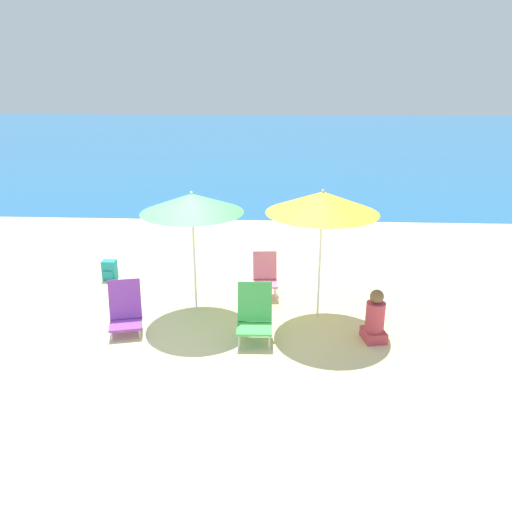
# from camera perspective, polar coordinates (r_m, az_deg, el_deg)

# --- Properties ---
(ground_plane) EXTENTS (60.00, 60.00, 0.00)m
(ground_plane) POSITION_cam_1_polar(r_m,az_deg,el_deg) (8.28, -9.99, -7.14)
(ground_plane) COLOR beige
(sea_water) EXTENTS (60.00, 40.00, 0.01)m
(sea_water) POSITION_cam_1_polar(r_m,az_deg,el_deg) (33.44, -0.11, 13.44)
(sea_water) COLOR #23669E
(sea_water) RESTS_ON ground
(beach_umbrella_green) EXTENTS (1.64, 1.64, 2.03)m
(beach_umbrella_green) POSITION_cam_1_polar(r_m,az_deg,el_deg) (7.95, -7.34, 6.00)
(beach_umbrella_green) COLOR white
(beach_umbrella_green) RESTS_ON ground
(beach_umbrella_yellow) EXTENTS (1.74, 1.74, 2.12)m
(beach_umbrella_yellow) POSITION_cam_1_polar(r_m,az_deg,el_deg) (7.67, 7.61, 6.09)
(beach_umbrella_yellow) COLOR white
(beach_umbrella_yellow) RESTS_ON ground
(beach_chair_green) EXTENTS (0.53, 0.60, 0.84)m
(beach_chair_green) POSITION_cam_1_polar(r_m,az_deg,el_deg) (7.43, -0.16, -6.60)
(beach_chair_green) COLOR silver
(beach_chair_green) RESTS_ON ground
(beach_chair_purple) EXTENTS (0.60, 0.64, 0.78)m
(beach_chair_purple) POSITION_cam_1_polar(r_m,az_deg,el_deg) (7.94, -14.71, -5.95)
(beach_chair_purple) COLOR silver
(beach_chair_purple) RESTS_ON ground
(beach_chair_pink) EXTENTS (0.46, 0.54, 0.77)m
(beach_chair_pink) POSITION_cam_1_polar(r_m,az_deg,el_deg) (8.90, 1.05, -2.09)
(beach_chair_pink) COLOR silver
(beach_chair_pink) RESTS_ON ground
(person_seated_near) EXTENTS (0.38, 0.42, 0.81)m
(person_seated_near) POSITION_cam_1_polar(r_m,az_deg,el_deg) (7.62, 13.43, -7.05)
(person_seated_near) COLOR #BF3F4C
(person_seated_near) RESTS_ON ground
(backpack_teal) EXTENTS (0.26, 0.22, 0.38)m
(backpack_teal) POSITION_cam_1_polar(r_m,az_deg,el_deg) (10.06, -16.39, -1.55)
(backpack_teal) COLOR teal
(backpack_teal) RESTS_ON ground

